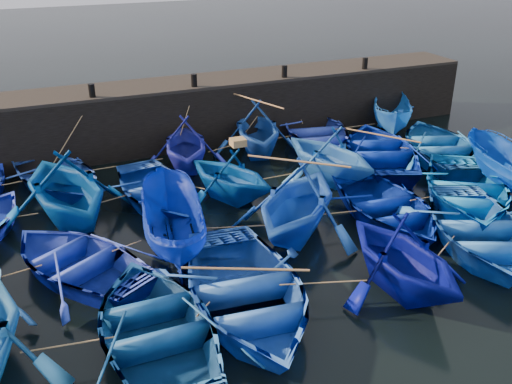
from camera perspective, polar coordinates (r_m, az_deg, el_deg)
name	(u,v)px	position (r m, az deg, el deg)	size (l,w,h in m)	color
ground	(300,259)	(16.13, 4.44, -6.72)	(120.00, 120.00, 0.00)	black
quay_wall	(190,113)	(24.60, -6.66, 7.84)	(26.00, 2.50, 2.50)	black
quay_top	(188,83)	(24.24, -6.82, 10.79)	(26.00, 2.50, 0.12)	black
bollard_1	(92,90)	(22.56, -16.10, 9.73)	(0.24, 0.24, 0.50)	black
bollard_2	(194,80)	(23.33, -6.21, 11.04)	(0.24, 0.24, 0.50)	black
bollard_3	(284,71)	(24.73, 2.86, 11.96)	(0.24, 0.24, 0.50)	black
bollard_4	(365,63)	(26.67, 10.84, 12.52)	(0.24, 0.24, 0.50)	black
boat_1	(57,176)	(21.13, -19.32, 1.47)	(3.56, 4.98, 1.03)	#2143A6
boat_2	(185,143)	(21.72, -7.10, 4.85)	(3.38, 3.93, 2.07)	#1B229A
boat_3	(257,128)	(23.01, 0.08, 6.41)	(3.62, 4.20, 2.21)	#164495
boat_4	(316,132)	(24.39, 5.98, 6.00)	(3.83, 5.35, 1.11)	#2033A1
boat_5	(392,115)	(26.26, 13.49, 7.51)	(1.65, 4.39, 1.70)	blue
boat_7	(65,186)	(18.26, -18.52, 0.54)	(4.23, 4.91, 2.58)	#013F86
boat_8	(158,190)	(19.17, -9.75, 0.16)	(3.55, 4.96, 1.03)	#143E9A
boat_9	(230,174)	(19.08, -2.61, 1.84)	(3.13, 3.64, 1.91)	#003D88
boat_10	(330,153)	(20.61, 7.40, 3.87)	(3.57, 4.14, 2.18)	blue
boat_11	(381,150)	(22.68, 12.41, 4.10)	(3.98, 5.56, 1.15)	#001882
boat_12	(441,146)	(23.81, 17.99, 4.44)	(3.94, 5.51, 1.14)	#0F4F8E
boat_14	(78,260)	(15.82, -17.36, -6.48)	(3.44, 4.81, 1.00)	#172DAA
boat_15	(172,224)	(16.19, -8.40, -3.20)	(1.71, 4.55, 1.76)	#06229F
boat_16	(297,200)	(16.71, 4.12, -0.82)	(3.92, 4.55, 2.39)	blue
boat_17	(386,206)	(18.28, 12.91, -1.38)	(3.62, 5.06, 1.05)	#001783
boat_18	(466,189)	(20.06, 20.26, 0.26)	(4.00, 5.60, 1.16)	blue
boat_19	(511,171)	(21.36, 24.12, 1.95)	(1.70, 4.51, 1.74)	#0135A3
boat_21	(157,326)	(12.96, -9.84, -13.10)	(3.79, 5.29, 1.10)	navy
boat_22	(245,292)	(13.73, -1.07, -9.92)	(4.14, 5.79, 1.20)	blue
boat_23	(403,255)	(14.69, 14.51, -6.14)	(3.47, 4.02, 2.12)	#000777
boat_24	(479,229)	(17.58, 21.42, -3.50)	(3.98, 5.57, 1.15)	blue
wooden_crate	(238,142)	(18.78, -1.81, 5.01)	(0.48, 0.43, 0.24)	olive
mooring_ropes	(239,167)	(19.78, -1.76, 2.51)	(17.38, 11.88, 2.10)	tan
loose_oars	(301,155)	(18.50, 4.54, 3.75)	(10.63, 11.70, 1.30)	#99724C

